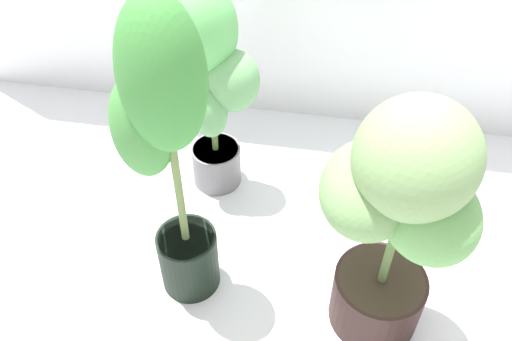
# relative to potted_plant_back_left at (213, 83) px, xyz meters

# --- Properties ---
(ground_plane) EXTENTS (8.00, 8.00, 0.00)m
(ground_plane) POSITION_rel_potted_plant_back_left_xyz_m (0.34, -0.39, -0.46)
(ground_plane) COLOR silver
(ground_plane) RESTS_ON ground
(potted_plant_back_left) EXTENTS (0.33, 0.24, 0.79)m
(potted_plant_back_left) POSITION_rel_potted_plant_back_left_xyz_m (0.00, 0.00, 0.00)
(potted_plant_back_left) COLOR slate
(potted_plant_back_left) RESTS_ON ground
(potted_plant_front_left) EXTENTS (0.32, 0.26, 1.00)m
(potted_plant_front_left) POSITION_rel_potted_plant_back_left_xyz_m (-0.01, -0.45, 0.13)
(potted_plant_front_left) COLOR black
(potted_plant_front_left) RESTS_ON ground
(potted_plant_front_right) EXTENTS (0.45, 0.36, 0.82)m
(potted_plant_front_right) POSITION_rel_potted_plant_back_left_xyz_m (0.58, -0.48, 0.03)
(potted_plant_front_right) COLOR #321F1C
(potted_plant_front_right) RESTS_ON ground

